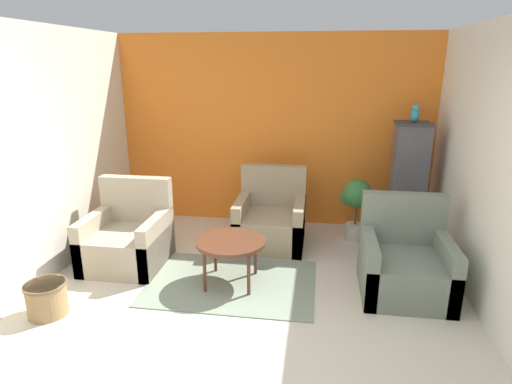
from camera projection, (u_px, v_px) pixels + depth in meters
ground_plane at (226, 363)px, 3.35m from camera, size 20.00×20.00×0.00m
wall_back_accent at (273, 132)px, 6.00m from camera, size 4.47×0.06×2.64m
wall_left at (61, 150)px, 4.78m from camera, size 0.06×3.18×2.64m
wall_right at (480, 163)px, 4.15m from camera, size 0.06×3.18×2.64m
area_rug at (231, 282)px, 4.56m from camera, size 1.76×1.24×0.01m
coffee_table at (231, 244)px, 4.43m from camera, size 0.73×0.73×0.50m
armchair_left at (128, 239)px, 4.94m from camera, size 0.86×0.86×0.96m
armchair_right at (405, 265)px, 4.32m from camera, size 0.86×0.86×0.96m
armchair_middle at (271, 221)px, 5.51m from camera, size 0.86×0.86×0.96m
birdcage at (407, 185)px, 5.43m from camera, size 0.48×0.48×1.56m
parrot at (415, 114)px, 5.17m from camera, size 0.10×0.19×0.22m
potted_plant at (356, 201)px, 5.55m from camera, size 0.40×0.37×0.81m
wicker_basket at (47, 298)px, 3.96m from camera, size 0.38×0.38×0.32m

